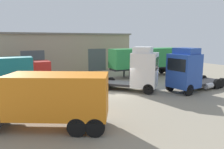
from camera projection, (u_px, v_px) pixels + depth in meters
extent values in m
plane|color=gray|center=(117.00, 93.00, 21.49)|extent=(60.00, 60.00, 0.00)
cube|color=tan|center=(58.00, 52.00, 36.92)|extent=(22.77, 9.68, 5.83)
cube|color=#70665B|center=(57.00, 34.00, 36.41)|extent=(23.27, 10.18, 0.25)
cube|color=#4C5156|center=(33.00, 63.00, 30.49)|extent=(3.20, 0.08, 3.60)
cube|color=#4C5156|center=(97.00, 60.00, 35.59)|extent=(3.20, 0.08, 3.60)
cube|color=silver|center=(145.00, 70.00, 21.65)|extent=(3.46, 3.45, 3.37)
cube|color=silver|center=(143.00, 50.00, 21.38)|extent=(2.69, 2.64, 0.60)
cube|color=black|center=(157.00, 63.00, 21.16)|extent=(1.66, 1.41, 1.21)
cube|color=#232326|center=(113.00, 83.00, 22.94)|extent=(4.19, 4.45, 0.24)
cylinder|color=#B2B2B7|center=(122.00, 83.00, 23.71)|extent=(1.14, 1.20, 0.56)
cylinder|color=black|center=(152.00, 85.00, 22.76)|extent=(0.90, 0.99, 1.04)
cylinder|color=black|center=(148.00, 89.00, 20.71)|extent=(0.90, 0.99, 1.04)
cylinder|color=black|center=(111.00, 82.00, 24.20)|extent=(0.90, 0.99, 1.04)
cylinder|color=black|center=(104.00, 86.00, 22.15)|extent=(0.90, 0.99, 1.04)
cylinder|color=black|center=(103.00, 81.00, 24.49)|extent=(0.90, 0.99, 1.04)
cylinder|color=black|center=(96.00, 85.00, 22.43)|extent=(0.90, 0.99, 1.04)
cube|color=#28843D|center=(147.00, 58.00, 30.40)|extent=(10.90, 3.53, 2.54)
cube|color=#232326|center=(146.00, 67.00, 30.63)|extent=(10.83, 2.78, 0.24)
cube|color=#232326|center=(130.00, 75.00, 28.69)|extent=(0.17, 0.17, 1.11)
cube|color=#232326|center=(124.00, 73.00, 30.12)|extent=(0.17, 0.17, 1.11)
cylinder|color=black|center=(171.00, 72.00, 31.28)|extent=(1.02, 0.40, 1.00)
cylinder|color=black|center=(162.00, 70.00, 33.24)|extent=(1.02, 0.40, 1.00)
cylinder|color=black|center=(177.00, 72.00, 31.71)|extent=(1.02, 0.40, 1.00)
cylinder|color=black|center=(167.00, 70.00, 33.67)|extent=(1.02, 0.40, 1.00)
cube|color=orange|center=(58.00, 95.00, 12.68)|extent=(6.12, 5.15, 2.48)
cylinder|color=black|center=(77.00, 127.00, 11.85)|extent=(1.06, 0.84, 1.07)
cylinder|color=black|center=(83.00, 114.00, 13.92)|extent=(1.06, 0.84, 1.07)
cylinder|color=black|center=(95.00, 127.00, 11.81)|extent=(1.06, 0.84, 1.07)
cylinder|color=black|center=(99.00, 114.00, 13.88)|extent=(1.06, 0.84, 1.07)
cube|color=red|center=(41.00, 70.00, 25.34)|extent=(2.12, 2.57, 2.20)
cube|color=black|center=(49.00, 67.00, 25.67)|extent=(0.27, 2.01, 0.88)
cube|color=#197075|center=(4.00, 69.00, 23.63)|extent=(6.04, 2.95, 2.49)
cylinder|color=black|center=(44.00, 78.00, 26.65)|extent=(1.02, 0.39, 1.00)
cylinder|color=black|center=(47.00, 81.00, 24.78)|extent=(1.02, 0.39, 1.00)
cube|color=#2347A3|center=(184.00, 71.00, 21.27)|extent=(2.55, 2.65, 3.26)
cube|color=#2347A3|center=(186.00, 51.00, 21.07)|extent=(1.81, 2.20, 0.60)
cube|color=black|center=(177.00, 65.00, 20.51)|extent=(0.21, 2.10, 1.17)
cube|color=#232326|center=(203.00, 82.00, 23.42)|extent=(4.48, 2.27, 0.24)
cylinder|color=#B2B2B7|center=(209.00, 86.00, 22.30)|extent=(1.13, 0.63, 0.56)
cylinder|color=black|center=(189.00, 90.00, 20.31)|extent=(1.09, 0.37, 1.08)
cylinder|color=black|center=(170.00, 86.00, 22.10)|extent=(1.09, 0.37, 1.08)
cylinder|color=black|center=(217.00, 84.00, 22.99)|extent=(1.09, 0.37, 1.08)
cylinder|color=black|center=(198.00, 81.00, 24.77)|extent=(1.09, 0.37, 1.08)
cylinder|color=black|center=(222.00, 83.00, 23.49)|extent=(1.09, 0.37, 1.08)
cylinder|color=black|center=(203.00, 80.00, 25.28)|extent=(1.09, 0.37, 1.08)
cylinder|color=black|center=(85.00, 95.00, 18.99)|extent=(0.58, 0.58, 0.88)
cube|color=black|center=(102.00, 109.00, 16.38)|extent=(0.40, 0.40, 0.04)
cone|color=orange|center=(101.00, 106.00, 16.34)|extent=(0.36, 0.36, 0.55)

